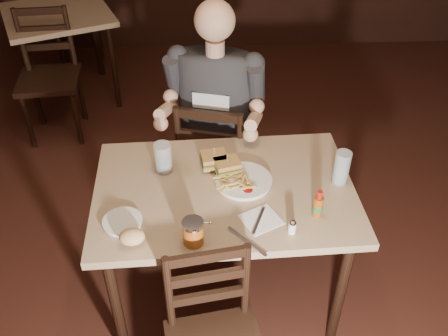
{
  "coord_description": "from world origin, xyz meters",
  "views": [
    {
      "loc": [
        -0.1,
        -1.4,
        2.27
      ],
      "look_at": [
        -0.02,
        0.37,
        0.85
      ],
      "focal_mm": 40.0,
      "sensor_mm": 36.0,
      "label": 1
    }
  ],
  "objects_px": {
    "bg_table": "(59,23)",
    "chair_far": "(217,159)",
    "main_table": "(224,202)",
    "bg_chair_near": "(49,79)",
    "syrup_dispenser": "(193,232)",
    "diner": "(214,91)",
    "glass_left": "(163,158)",
    "side_plate": "(123,222)",
    "glass_right": "(342,168)",
    "dinner_plate": "(243,181)",
    "hot_sauce": "(318,204)",
    "bg_chair_far": "(77,22)"
  },
  "relations": [
    {
      "from": "bg_chair_far",
      "to": "bg_chair_near",
      "type": "bearing_deg",
      "value": 80.5
    },
    {
      "from": "main_table",
      "to": "diner",
      "type": "distance_m",
      "value": 0.64
    },
    {
      "from": "diner",
      "to": "side_plate",
      "type": "relative_size",
      "value": 5.78
    },
    {
      "from": "glass_right",
      "to": "syrup_dispenser",
      "type": "xyz_separation_m",
      "value": [
        -0.68,
        -0.35,
        -0.03
      ]
    },
    {
      "from": "bg_chair_far",
      "to": "diner",
      "type": "height_order",
      "value": "diner"
    },
    {
      "from": "bg_table",
      "to": "side_plate",
      "type": "height_order",
      "value": "side_plate"
    },
    {
      "from": "dinner_plate",
      "to": "glass_right",
      "type": "bearing_deg",
      "value": -1.38
    },
    {
      "from": "glass_right",
      "to": "side_plate",
      "type": "bearing_deg",
      "value": -166.66
    },
    {
      "from": "main_table",
      "to": "side_plate",
      "type": "height_order",
      "value": "side_plate"
    },
    {
      "from": "bg_chair_far",
      "to": "glass_right",
      "type": "distance_m",
      "value": 3.25
    },
    {
      "from": "diner",
      "to": "glass_left",
      "type": "relative_size",
      "value": 6.27
    },
    {
      "from": "main_table",
      "to": "bg_chair_far",
      "type": "height_order",
      "value": "bg_chair_far"
    },
    {
      "from": "bg_chair_far",
      "to": "glass_left",
      "type": "distance_m",
      "value": 2.78
    },
    {
      "from": "chair_far",
      "to": "syrup_dispenser",
      "type": "distance_m",
      "value": 1.03
    },
    {
      "from": "main_table",
      "to": "bg_chair_far",
      "type": "bearing_deg",
      "value": 114.32
    },
    {
      "from": "bg_table",
      "to": "syrup_dispenser",
      "type": "height_order",
      "value": "syrup_dispenser"
    },
    {
      "from": "main_table",
      "to": "bg_chair_near",
      "type": "bearing_deg",
      "value": 127.13
    },
    {
      "from": "bg_table",
      "to": "glass_right",
      "type": "xyz_separation_m",
      "value": [
        1.77,
        -2.15,
        0.17
      ]
    },
    {
      "from": "diner",
      "to": "glass_right",
      "type": "relative_size",
      "value": 5.73
    },
    {
      "from": "hot_sauce",
      "to": "side_plate",
      "type": "xyz_separation_m",
      "value": [
        -0.83,
        -0.01,
        -0.06
      ]
    },
    {
      "from": "syrup_dispenser",
      "to": "hot_sauce",
      "type": "bearing_deg",
      "value": 11.72
    },
    {
      "from": "side_plate",
      "to": "hot_sauce",
      "type": "bearing_deg",
      "value": 0.8
    },
    {
      "from": "hot_sauce",
      "to": "bg_chair_near",
      "type": "bearing_deg",
      "value": 131.66
    },
    {
      "from": "dinner_plate",
      "to": "glass_right",
      "type": "xyz_separation_m",
      "value": [
        0.45,
        -0.01,
        0.08
      ]
    },
    {
      "from": "side_plate",
      "to": "bg_chair_far",
      "type": "bearing_deg",
      "value": 105.11
    },
    {
      "from": "bg_table",
      "to": "hot_sauce",
      "type": "xyz_separation_m",
      "value": [
        1.62,
        -2.37,
        0.16
      ]
    },
    {
      "from": "diner",
      "to": "glass_left",
      "type": "xyz_separation_m",
      "value": [
        -0.25,
        -0.44,
        -0.1
      ]
    },
    {
      "from": "chair_far",
      "to": "side_plate",
      "type": "relative_size",
      "value": 5.54
    },
    {
      "from": "main_table",
      "to": "bg_chair_far",
      "type": "xyz_separation_m",
      "value": [
        -1.23,
        2.73,
        -0.23
      ]
    },
    {
      "from": "glass_left",
      "to": "dinner_plate",
      "type": "bearing_deg",
      "value": -16.13
    },
    {
      "from": "main_table",
      "to": "glass_left",
      "type": "relative_size",
      "value": 8.08
    },
    {
      "from": "main_table",
      "to": "bg_chair_near",
      "type": "xyz_separation_m",
      "value": [
        -1.23,
        1.63,
        -0.21
      ]
    },
    {
      "from": "chair_far",
      "to": "hot_sauce",
      "type": "relative_size",
      "value": 6.66
    },
    {
      "from": "glass_right",
      "to": "syrup_dispenser",
      "type": "height_order",
      "value": "glass_right"
    },
    {
      "from": "syrup_dispenser",
      "to": "diner",
      "type": "bearing_deg",
      "value": 80.8
    },
    {
      "from": "main_table",
      "to": "bg_table",
      "type": "height_order",
      "value": "same"
    },
    {
      "from": "side_plate",
      "to": "diner",
      "type": "bearing_deg",
      "value": 62.5
    },
    {
      "from": "glass_left",
      "to": "diner",
      "type": "bearing_deg",
      "value": 60.13
    },
    {
      "from": "bg_table",
      "to": "chair_far",
      "type": "distance_m",
      "value": 1.98
    },
    {
      "from": "side_plate",
      "to": "main_table",
      "type": "bearing_deg",
      "value": 25.0
    },
    {
      "from": "dinner_plate",
      "to": "side_plate",
      "type": "distance_m",
      "value": 0.58
    },
    {
      "from": "syrup_dispenser",
      "to": "dinner_plate",
      "type": "bearing_deg",
      "value": 55.35
    },
    {
      "from": "glass_left",
      "to": "syrup_dispenser",
      "type": "relative_size",
      "value": 1.33
    },
    {
      "from": "bg_table",
      "to": "glass_right",
      "type": "bearing_deg",
      "value": -50.58
    },
    {
      "from": "glass_left",
      "to": "glass_right",
      "type": "distance_m",
      "value": 0.83
    },
    {
      "from": "side_plate",
      "to": "glass_left",
      "type": "bearing_deg",
      "value": 65.63
    },
    {
      "from": "bg_table",
      "to": "bg_chair_far",
      "type": "distance_m",
      "value": 0.59
    },
    {
      "from": "chair_far",
      "to": "bg_table",
      "type": "bearing_deg",
      "value": -37.34
    },
    {
      "from": "main_table",
      "to": "bg_chair_far",
      "type": "relative_size",
      "value": 1.33
    },
    {
      "from": "bg_chair_far",
      "to": "syrup_dispenser",
      "type": "xyz_separation_m",
      "value": [
        1.09,
        -3.05,
        0.37
      ]
    }
  ]
}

